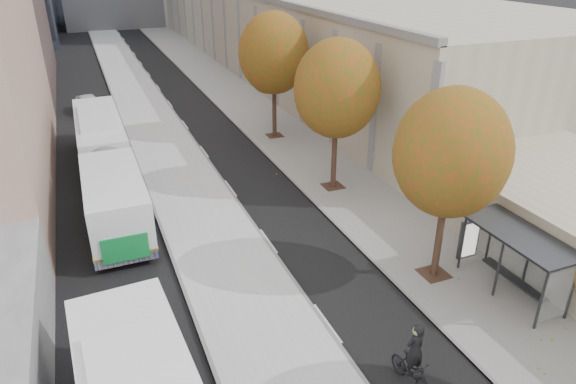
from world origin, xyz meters
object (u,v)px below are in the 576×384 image
bus_shelter (523,243)px  bus_far (106,161)px  cyclist (413,363)px  distant_car (89,105)px

bus_shelter → bus_far: bearing=130.8°
bus_far → cyclist: size_ratio=7.54×
bus_shelter → cyclist: bus_shelter is taller
bus_far → distant_car: size_ratio=4.06×
bus_shelter → cyclist: bearing=-158.8°
cyclist → bus_far: bearing=103.8°
bus_far → distant_car: (-0.22, 15.01, -0.85)m
bus_far → distant_car: 15.04m
cyclist → distant_car: size_ratio=0.54×
bus_shelter → cyclist: 6.84m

